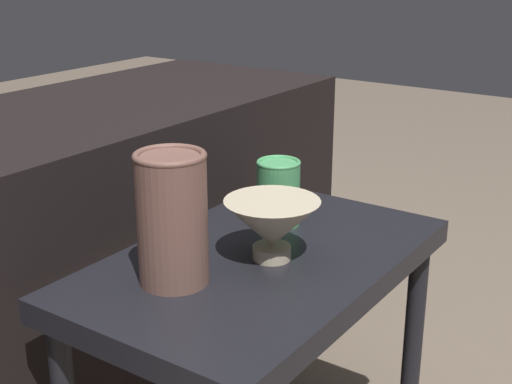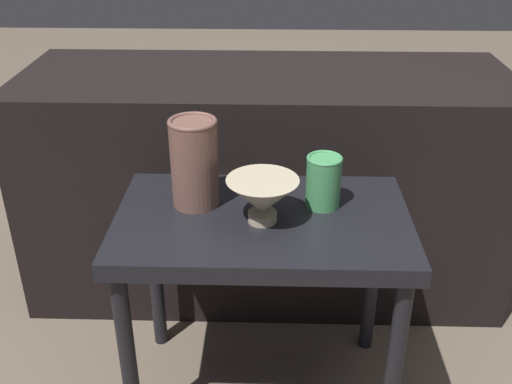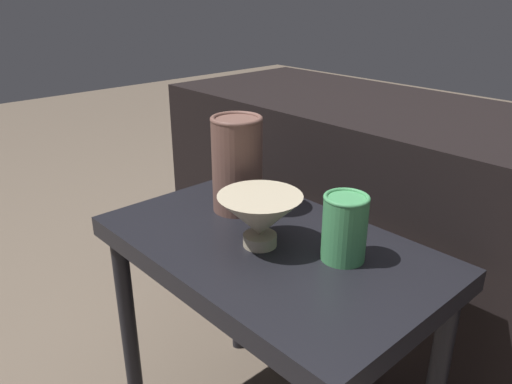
# 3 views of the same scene
# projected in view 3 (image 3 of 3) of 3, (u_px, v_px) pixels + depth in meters

# --- Properties ---
(table) EXTENTS (0.64, 0.39, 0.50)m
(table) POSITION_uv_depth(u_px,v_px,m) (269.00, 273.00, 0.95)
(table) COLOR black
(table) RESTS_ON ground_plane
(couch_backdrop) EXTENTS (1.38, 0.50, 0.67)m
(couch_backdrop) POSITION_uv_depth(u_px,v_px,m) (405.00, 238.00, 1.30)
(couch_backdrop) COLOR black
(couch_backdrop) RESTS_ON ground_plane
(bowl) EXTENTS (0.15, 0.15, 0.10)m
(bowl) POSITION_uv_depth(u_px,v_px,m) (259.00, 216.00, 0.89)
(bowl) COLOR #C1B293
(bowl) RESTS_ON table
(vase_textured_left) EXTENTS (0.11, 0.11, 0.20)m
(vase_textured_left) POSITION_uv_depth(u_px,v_px,m) (237.00, 163.00, 1.02)
(vase_textured_left) COLOR brown
(vase_textured_left) RESTS_ON table
(vase_colorful_right) EXTENTS (0.08, 0.08, 0.12)m
(vase_colorful_right) POSITION_uv_depth(u_px,v_px,m) (345.00, 227.00, 0.84)
(vase_colorful_right) COLOR #47995B
(vase_colorful_right) RESTS_ON table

